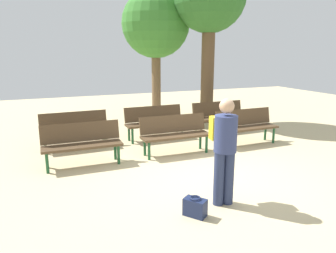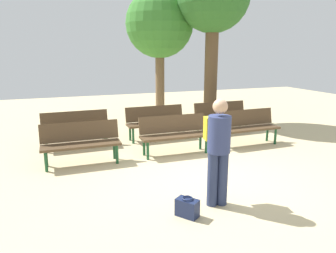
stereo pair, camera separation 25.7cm
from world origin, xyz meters
name	(u,v)px [view 1 (the left image)]	position (x,y,z in m)	size (l,w,h in m)	color
ground_plane	(207,178)	(0.00, 0.00, 0.00)	(24.00, 24.00, 0.00)	#CCB789
bench_r0_c0	(82,141)	(-2.06, 1.59, 0.50)	(1.60, 0.49, 0.87)	#4C3823
bench_r0_c1	(175,132)	(0.01, 1.59, 0.50)	(1.61, 0.51, 0.87)	#4C3823
bench_r0_c2	(246,124)	(1.98, 1.61, 0.50)	(1.61, 0.50, 0.87)	#4C3823
bench_r1_c0	(75,128)	(-2.07, 2.88, 0.50)	(1.61, 0.50, 0.87)	#4C3823
bench_r1_c1	(155,120)	(0.01, 2.93, 0.50)	(1.61, 0.51, 0.87)	#4C3823
bench_r1_c2	(219,115)	(1.99, 2.94, 0.50)	(1.60, 0.48, 0.87)	#4C3823
tree_1	(156,25)	(1.01, 5.56, 3.16)	(2.27, 2.27, 4.34)	brown
visitor_with_backpack	(224,145)	(-0.28, -0.97, 0.94)	(0.39, 0.56, 1.65)	navy
handbag	(195,207)	(-0.86, -1.17, 0.13)	(0.33, 0.36, 0.29)	#192347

